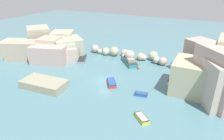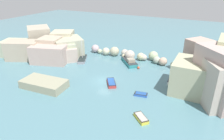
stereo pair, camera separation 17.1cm
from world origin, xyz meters
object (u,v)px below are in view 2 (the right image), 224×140
at_px(moored_boat_0, 173,80).
at_px(moored_boat_2, 141,94).
at_px(moored_boat_4, 141,118).
at_px(moored_boat_1, 111,83).
at_px(channel_buoy, 138,68).
at_px(moored_boat_5, 83,59).
at_px(moored_boat_3, 130,62).
at_px(stone_dock, 44,84).

xyz_separation_m(moored_boat_0, moored_boat_2, (-3.80, -8.18, -0.09)).
bearing_deg(moored_boat_4, moored_boat_1, 1.48).
height_order(channel_buoy, moored_boat_5, moored_boat_5).
relative_size(moored_boat_3, moored_boat_5, 1.09).
relative_size(moored_boat_0, moored_boat_2, 1.84).
relative_size(channel_buoy, moored_boat_0, 0.13).
relative_size(stone_dock, moored_boat_0, 1.91).
bearing_deg(channel_buoy, moored_boat_3, 148.02).
distance_m(moored_boat_3, moored_boat_5, 11.91).
distance_m(moored_boat_3, moored_boat_4, 21.52).
bearing_deg(moored_boat_1, stone_dock, -91.43).
bearing_deg(stone_dock, moored_boat_4, -2.77).
bearing_deg(moored_boat_0, stone_dock, -59.98).
height_order(moored_boat_0, moored_boat_4, moored_boat_0).
relative_size(channel_buoy, moored_boat_4, 0.20).
xyz_separation_m(moored_boat_0, moored_boat_4, (-1.51, -14.59, -0.04)).
relative_size(moored_boat_1, moored_boat_4, 1.40).
bearing_deg(stone_dock, moored_boat_3, 61.68).
xyz_separation_m(moored_boat_0, moored_boat_3, (-11.23, 4.61, 0.22)).
height_order(moored_boat_3, moored_boat_5, moored_boat_5).
relative_size(moored_boat_0, moored_boat_5, 0.80).
bearing_deg(moored_boat_5, channel_buoy, 69.19).
distance_m(channel_buoy, moored_boat_0, 8.70).
bearing_deg(moored_boat_4, channel_buoy, -25.86).
bearing_deg(moored_boat_3, stone_dock, -70.19).
distance_m(moored_boat_4, moored_boat_5, 26.49).
bearing_deg(moored_boat_5, moored_boat_4, 26.62).
distance_m(moored_boat_1, moored_boat_5, 14.73).
bearing_deg(moored_boat_2, moored_boat_4, 100.27).
bearing_deg(stone_dock, moored_boat_0, 32.92).
relative_size(channel_buoy, moored_boat_5, 0.10).
xyz_separation_m(stone_dock, moored_boat_1, (10.69, 6.87, -0.43)).
distance_m(moored_boat_0, moored_boat_1, 12.39).
bearing_deg(moored_boat_5, moored_boat_1, 30.19).
height_order(channel_buoy, moored_boat_0, moored_boat_0).
height_order(stone_dock, moored_boat_2, stone_dock).
height_order(moored_boat_2, moored_boat_5, moored_boat_5).
xyz_separation_m(channel_buoy, moored_boat_5, (-14.43, -1.43, 0.10)).
bearing_deg(moored_boat_1, moored_boat_4, 14.48).
relative_size(moored_boat_0, moored_boat_4, 1.60).
xyz_separation_m(moored_boat_3, moored_boat_4, (9.73, -19.20, -0.26)).
bearing_deg(channel_buoy, moored_boat_0, -18.42).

